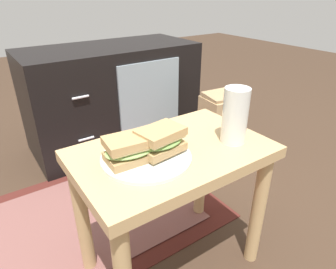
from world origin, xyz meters
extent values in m
plane|color=#3D2B1E|center=(0.00, 0.00, 0.00)|extent=(8.00, 8.00, 0.00)
cube|color=tan|center=(0.00, 0.00, 0.44)|extent=(0.56, 0.36, 0.04)
cylinder|color=tan|center=(0.25, -0.14, 0.21)|extent=(0.04, 0.04, 0.43)
cylinder|color=tan|center=(-0.25, 0.14, 0.21)|extent=(0.04, 0.04, 0.43)
cylinder|color=tan|center=(0.25, 0.14, 0.21)|extent=(0.04, 0.04, 0.43)
cube|color=black|center=(0.25, 0.95, 0.29)|extent=(0.96, 0.44, 0.58)
cube|color=#8C9EA8|center=(0.37, 0.72, 0.30)|extent=(0.37, 0.01, 0.44)
cylinder|color=silver|center=(-0.02, 0.72, 0.41)|extent=(0.08, 0.01, 0.01)
cylinder|color=silver|center=(-0.02, 0.72, 0.19)|extent=(0.08, 0.01, 0.01)
cube|color=#4C1E19|center=(-0.26, 0.38, 0.00)|extent=(1.26, 0.72, 0.01)
cube|color=brown|center=(-0.26, 0.38, 0.01)|extent=(1.04, 0.59, 0.00)
cylinder|color=silver|center=(-0.09, -0.01, 0.47)|extent=(0.24, 0.24, 0.01)
cube|color=tan|center=(-0.13, 0.00, 0.48)|extent=(0.13, 0.09, 0.02)
ellipsoid|color=#8CB260|center=(-0.13, 0.00, 0.50)|extent=(0.14, 0.10, 0.02)
cube|color=beige|center=(-0.13, 0.00, 0.51)|extent=(0.13, 0.09, 0.01)
cube|color=tan|center=(-0.13, 0.00, 0.53)|extent=(0.14, 0.10, 0.02)
cube|color=tan|center=(-0.05, -0.02, 0.49)|extent=(0.13, 0.10, 0.02)
ellipsoid|color=#729E4C|center=(-0.05, -0.02, 0.51)|extent=(0.14, 0.11, 0.02)
cube|color=beige|center=(-0.05, -0.02, 0.52)|extent=(0.12, 0.09, 0.01)
cube|color=tan|center=(-0.05, -0.02, 0.53)|extent=(0.13, 0.10, 0.02)
cylinder|color=silver|center=(0.18, -0.06, 0.54)|extent=(0.07, 0.07, 0.17)
cylinder|color=#C67219|center=(0.18, -0.06, 0.53)|extent=(0.07, 0.07, 0.13)
cylinder|color=white|center=(0.18, -0.06, 0.60)|extent=(0.07, 0.07, 0.01)
cube|color=tan|center=(0.64, 0.44, 0.18)|extent=(0.22, 0.18, 0.36)
cube|color=tan|center=(0.64, 0.44, 0.37)|extent=(0.21, 0.16, 0.03)
camera|label=1|loc=(-0.43, -0.60, 0.88)|focal=31.79mm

